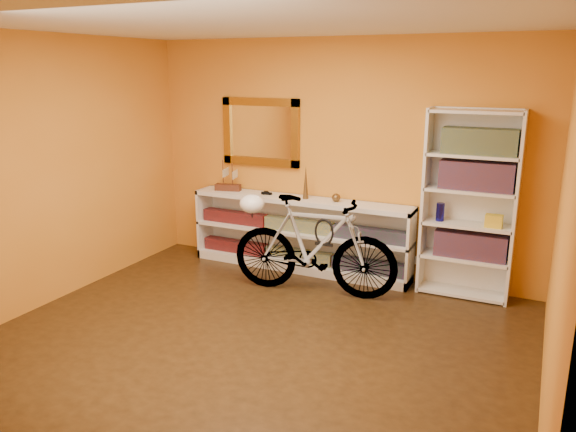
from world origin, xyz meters
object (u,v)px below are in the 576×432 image
at_px(bookcase, 469,205).
at_px(console_unit, 300,234).
at_px(bicycle, 314,246).
at_px(helmet, 252,204).

bearing_deg(bookcase, console_unit, -179.22).
bearing_deg(console_unit, bicycle, -54.26).
xyz_separation_m(console_unit, bookcase, (1.83, 0.03, 0.52)).
xyz_separation_m(bicycle, helmet, (-0.66, -0.09, 0.39)).
distance_m(console_unit, helmet, 0.87).
height_order(console_unit, helmet, helmet).
bearing_deg(bicycle, helmet, 90.00).
xyz_separation_m(bookcase, bicycle, (-1.40, -0.62, -0.43)).
bearing_deg(bicycle, console_unit, 27.91).
xyz_separation_m(bookcase, helmet, (-2.07, -0.71, -0.04)).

